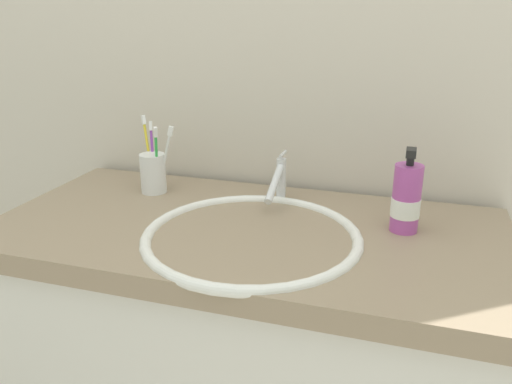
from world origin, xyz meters
TOP-DOWN VIEW (x-y plane):
  - tiled_wall_back at (0.00, 0.32)m, footprint 2.33×0.04m
  - sink_basin at (0.03, -0.06)m, footprint 0.46×0.46m
  - faucet at (0.03, 0.16)m, footprint 0.02×0.16m
  - toothbrush_cup at (-0.30, 0.13)m, footprint 0.07×0.07m
  - toothbrush_white at (-0.26, 0.14)m, footprint 0.05×0.02m
  - toothbrush_yellow at (-0.32, 0.16)m, footprint 0.05×0.05m
  - toothbrush_purple at (-0.31, 0.16)m, footprint 0.03×0.04m
  - toothbrush_green at (-0.28, 0.12)m, footprint 0.03×0.03m
  - soap_dispenser at (0.33, 0.07)m, footprint 0.06×0.06m

SIDE VIEW (x-z plane):
  - sink_basin at x=0.03m, z-range 0.80..0.90m
  - toothbrush_cup at x=-0.30m, z-range 0.88..0.98m
  - faucet at x=0.03m, z-range 0.88..0.99m
  - soap_dispenser at x=0.33m, z-range 0.86..1.04m
  - toothbrush_white at x=-0.26m, z-range 0.90..1.07m
  - toothbrush_purple at x=-0.31m, z-range 0.90..1.07m
  - toothbrush_green at x=-0.28m, z-range 0.90..1.07m
  - toothbrush_yellow at x=-0.32m, z-range 0.90..1.08m
  - tiled_wall_back at x=0.00m, z-range 0.00..2.40m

